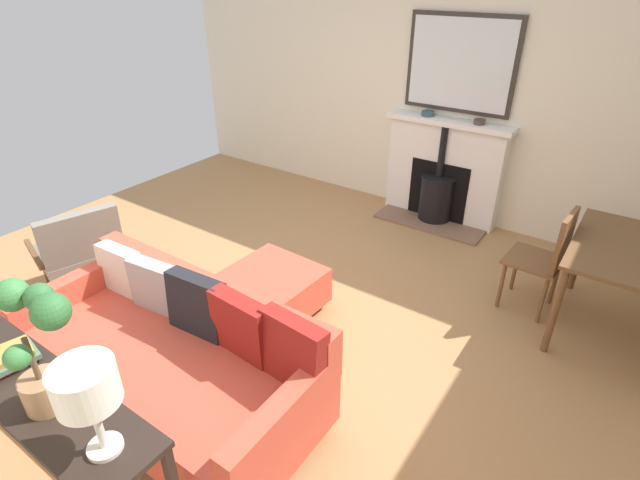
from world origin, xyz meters
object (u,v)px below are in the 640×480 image
fireplace (442,177)px  dining_chair_near_fireplace (548,254)px  potted_plant (29,341)px  console_table (35,400)px  sofa (174,356)px  armchair_accent (80,246)px  table_lamp_far_end (86,389)px  book_stack (5,360)px  ottoman (275,287)px  mantel_bowl_far (479,122)px  dining_table (631,261)px  mantel_bowl_near (428,113)px

fireplace → dining_chair_near_fireplace: bearing=49.7°
potted_plant → console_table: bearing=-88.3°
sofa → dining_chair_near_fireplace: size_ratio=2.22×
sofa → armchair_accent: bearing=-103.2°
table_lamp_far_end → book_stack: (-0.01, -0.80, -0.29)m
dining_chair_near_fireplace → console_table: bearing=-28.4°
table_lamp_far_end → armchair_accent: bearing=-117.9°
fireplace → ottoman: size_ratio=1.86×
book_stack → mantel_bowl_far: bearing=168.6°
armchair_accent → table_lamp_far_end: (1.13, 2.14, 0.65)m
mantel_bowl_far → ottoman: size_ratio=0.16×
dining_table → fireplace: bearing=-121.2°
console_table → table_lamp_far_end: (0.00, 0.59, 0.43)m
book_stack → dining_table: 3.85m
fireplace → potted_plant: (4.14, -0.14, 0.63)m
sofa → dining_chair_near_fireplace: 2.80m
fireplace → potted_plant: size_ratio=2.18×
fireplace → sofa: bearing=-5.4°
table_lamp_far_end → potted_plant: 0.40m
fireplace → sofa: fireplace is taller
console_table → dining_table: bearing=144.6°
dining_table → armchair_accent: bearing=-62.8°
sofa → ottoman: size_ratio=2.81×
table_lamp_far_end → book_stack: size_ratio=1.43×
table_lamp_far_end → dining_chair_near_fireplace: table_lamp_far_end is taller
book_stack → dining_table: (-3.03, 2.37, -0.16)m
ottoman → armchair_accent: (0.68, -1.48, 0.20)m
console_table → mantel_bowl_far: bearing=171.4°
fireplace → sofa: 3.40m
dining_table → dining_chair_near_fireplace: dining_chair_near_fireplace is taller
sofa → console_table: sofa is taller
armchair_accent → potted_plant: potted_plant is taller
console_table → dining_chair_near_fireplace: 3.45m
sofa → console_table: (0.77, -0.01, 0.31)m
book_stack → dining_table: bearing=142.0°
table_lamp_far_end → ottoman: bearing=-160.2°
mantel_bowl_far → dining_chair_near_fireplace: size_ratio=0.13×
mantel_bowl_near → ottoman: mantel_bowl_near is taller
fireplace → ottoman: bearing=-9.5°
armchair_accent → potted_plant: 2.18m
fireplace → sofa: (3.38, -0.32, -0.13)m
table_lamp_far_end → dining_table: 3.45m
mantel_bowl_far → armchair_accent: mantel_bowl_far is taller
fireplace → table_lamp_far_end: size_ratio=3.01×
armchair_accent → fireplace: bearing=148.1°
sofa → armchair_accent: size_ratio=2.45×
fireplace → mantel_bowl_far: mantel_bowl_far is taller
mantel_bowl_far → potted_plant: 4.18m
mantel_bowl_far → potted_plant: bearing=-6.0°
sofa → book_stack: size_ratio=6.50×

